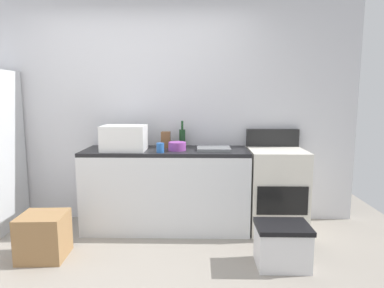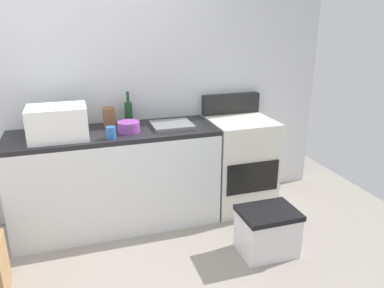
{
  "view_description": "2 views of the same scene",
  "coord_description": "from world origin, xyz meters",
  "px_view_note": "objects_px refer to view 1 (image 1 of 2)",
  "views": [
    {
      "loc": [
        0.66,
        -2.43,
        1.49
      ],
      "look_at": [
        0.6,
        0.75,
        1.03
      ],
      "focal_mm": 31.33,
      "sensor_mm": 36.0,
      "label": 1
    },
    {
      "loc": [
        -0.0,
        -1.98,
        1.86
      ],
      "look_at": [
        0.91,
        0.88,
        0.82
      ],
      "focal_mm": 35.11,
      "sensor_mm": 36.0,
      "label": 2
    }
  ],
  "objects_px": {
    "knife_block": "(166,140)",
    "mixing_bowl": "(177,146)",
    "storage_bin": "(282,245)",
    "microwave": "(124,138)",
    "stove_oven": "(276,188)",
    "wine_bottle": "(182,137)",
    "coffee_mug": "(160,148)",
    "cardboard_box_large": "(44,236)"
  },
  "relations": [
    {
      "from": "cardboard_box_large",
      "to": "storage_bin",
      "type": "distance_m",
      "value": 2.16
    },
    {
      "from": "microwave",
      "to": "wine_bottle",
      "type": "relative_size",
      "value": 1.53
    },
    {
      "from": "microwave",
      "to": "coffee_mug",
      "type": "xyz_separation_m",
      "value": [
        0.4,
        -0.13,
        -0.09
      ]
    },
    {
      "from": "cardboard_box_large",
      "to": "microwave",
      "type": "bearing_deg",
      "value": 46.35
    },
    {
      "from": "knife_block",
      "to": "cardboard_box_large",
      "type": "bearing_deg",
      "value": -140.58
    },
    {
      "from": "stove_oven",
      "to": "knife_block",
      "type": "distance_m",
      "value": 1.35
    },
    {
      "from": "mixing_bowl",
      "to": "storage_bin",
      "type": "relative_size",
      "value": 0.41
    },
    {
      "from": "wine_bottle",
      "to": "knife_block",
      "type": "xyz_separation_m",
      "value": [
        -0.18,
        -0.07,
        -0.02
      ]
    },
    {
      "from": "stove_oven",
      "to": "storage_bin",
      "type": "distance_m",
      "value": 0.9
    },
    {
      "from": "mixing_bowl",
      "to": "microwave",
      "type": "bearing_deg",
      "value": -178.24
    },
    {
      "from": "microwave",
      "to": "coffee_mug",
      "type": "height_order",
      "value": "microwave"
    },
    {
      "from": "coffee_mug",
      "to": "storage_bin",
      "type": "xyz_separation_m",
      "value": [
        1.13,
        -0.63,
        -0.76
      ]
    },
    {
      "from": "wine_bottle",
      "to": "knife_block",
      "type": "bearing_deg",
      "value": -159.84
    },
    {
      "from": "microwave",
      "to": "knife_block",
      "type": "height_order",
      "value": "microwave"
    },
    {
      "from": "microwave",
      "to": "wine_bottle",
      "type": "height_order",
      "value": "wine_bottle"
    },
    {
      "from": "stove_oven",
      "to": "storage_bin",
      "type": "height_order",
      "value": "stove_oven"
    },
    {
      "from": "coffee_mug",
      "to": "cardboard_box_large",
      "type": "relative_size",
      "value": 0.24
    },
    {
      "from": "knife_block",
      "to": "mixing_bowl",
      "type": "bearing_deg",
      "value": -53.84
    },
    {
      "from": "microwave",
      "to": "knife_block",
      "type": "distance_m",
      "value": 0.48
    },
    {
      "from": "knife_block",
      "to": "microwave",
      "type": "bearing_deg",
      "value": -153.8
    },
    {
      "from": "coffee_mug",
      "to": "knife_block",
      "type": "height_order",
      "value": "knife_block"
    },
    {
      "from": "stove_oven",
      "to": "knife_block",
      "type": "bearing_deg",
      "value": 174.26
    },
    {
      "from": "coffee_mug",
      "to": "cardboard_box_large",
      "type": "xyz_separation_m",
      "value": [
        -1.02,
        -0.52,
        -0.74
      ]
    },
    {
      "from": "microwave",
      "to": "storage_bin",
      "type": "xyz_separation_m",
      "value": [
        1.53,
        -0.76,
        -0.84
      ]
    },
    {
      "from": "cardboard_box_large",
      "to": "mixing_bowl",
      "type": "bearing_deg",
      "value": 29.37
    },
    {
      "from": "coffee_mug",
      "to": "wine_bottle",
      "type": "bearing_deg",
      "value": 62.73
    },
    {
      "from": "mixing_bowl",
      "to": "wine_bottle",
      "type": "bearing_deg",
      "value": 80.58
    },
    {
      "from": "wine_bottle",
      "to": "cardboard_box_large",
      "type": "height_order",
      "value": "wine_bottle"
    },
    {
      "from": "wine_bottle",
      "to": "cardboard_box_large",
      "type": "distance_m",
      "value": 1.74
    },
    {
      "from": "mixing_bowl",
      "to": "knife_block",
      "type": "bearing_deg",
      "value": 126.16
    },
    {
      "from": "mixing_bowl",
      "to": "storage_bin",
      "type": "bearing_deg",
      "value": -38.85
    },
    {
      "from": "cardboard_box_large",
      "to": "storage_bin",
      "type": "xyz_separation_m",
      "value": [
        2.16,
        -0.11,
        -0.02
      ]
    },
    {
      "from": "stove_oven",
      "to": "microwave",
      "type": "xyz_separation_m",
      "value": [
        -1.66,
        -0.09,
        0.57
      ]
    },
    {
      "from": "wine_bottle",
      "to": "mixing_bowl",
      "type": "bearing_deg",
      "value": -99.42
    },
    {
      "from": "stove_oven",
      "to": "coffee_mug",
      "type": "distance_m",
      "value": 1.36
    },
    {
      "from": "storage_bin",
      "to": "microwave",
      "type": "bearing_deg",
      "value": 153.63
    },
    {
      "from": "knife_block",
      "to": "cardboard_box_large",
      "type": "xyz_separation_m",
      "value": [
        -1.05,
        -0.86,
        -0.78
      ]
    },
    {
      "from": "wine_bottle",
      "to": "coffee_mug",
      "type": "relative_size",
      "value": 3.0
    },
    {
      "from": "knife_block",
      "to": "wine_bottle",
      "type": "bearing_deg",
      "value": 20.16
    },
    {
      "from": "microwave",
      "to": "cardboard_box_large",
      "type": "xyz_separation_m",
      "value": [
        -0.62,
        -0.65,
        -0.83
      ]
    },
    {
      "from": "storage_bin",
      "to": "mixing_bowl",
      "type": "bearing_deg",
      "value": 141.15
    },
    {
      "from": "coffee_mug",
      "to": "knife_block",
      "type": "distance_m",
      "value": 0.34
    }
  ]
}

